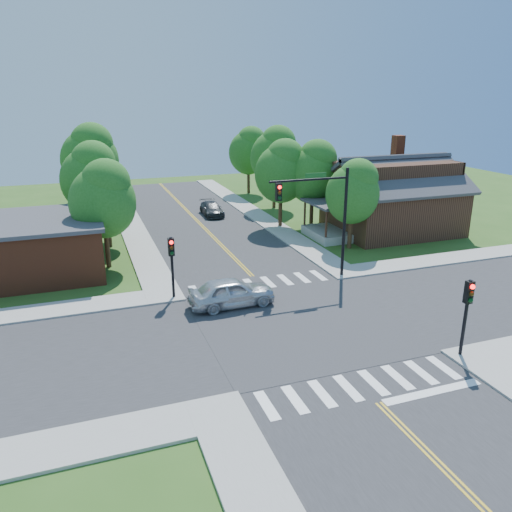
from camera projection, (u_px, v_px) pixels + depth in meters
name	position (u px, v px, depth m)	size (l,w,h in m)	color
ground	(299.00, 324.00, 26.33)	(100.00, 100.00, 0.00)	#30571B
road_ns	(299.00, 324.00, 26.32)	(10.00, 90.00, 0.04)	#2D2D30
road_ew	(299.00, 324.00, 26.32)	(90.00, 10.00, 0.04)	#2D2D30
intersection_patch	(299.00, 324.00, 26.33)	(10.20, 10.20, 0.06)	#2D2D30
sidewalk_ne	(386.00, 225.00, 45.50)	(40.00, 40.00, 0.14)	#9E9B93
sidewalk_nw	(4.00, 264.00, 35.40)	(40.00, 40.00, 0.14)	#9E9B93
crosswalk_north	(259.00, 283.00, 31.86)	(8.85, 2.00, 0.01)	white
crosswalk_south	(361.00, 385.00, 20.77)	(8.85, 2.00, 0.01)	white
centerline	(299.00, 323.00, 26.31)	(0.30, 90.00, 0.01)	gold
stop_bar	(432.00, 393.00, 20.33)	(4.60, 0.45, 0.09)	white
signal_mast_ne	(322.00, 207.00, 31.06)	(5.30, 0.42, 7.20)	black
signal_pole_se	(468.00, 304.00, 22.25)	(0.34, 0.42, 3.80)	black
signal_pole_nw	(172.00, 256.00, 28.69)	(0.34, 0.42, 3.80)	black
house_ne	(392.00, 194.00, 42.84)	(13.05, 8.80, 7.11)	black
building_nw	(22.00, 247.00, 33.01)	(10.40, 8.40, 3.73)	brown
tree_e_a	(354.00, 190.00, 37.73)	(4.11, 3.91, 6.99)	#382314
tree_e_b	(314.00, 171.00, 43.40)	(4.62, 4.39, 7.86)	#382314
tree_e_c	(275.00, 154.00, 51.08)	(5.02, 4.77, 8.53)	#382314
tree_e_d	(249.00, 150.00, 58.80)	(4.66, 4.43, 7.92)	#382314
tree_w_a	(104.00, 197.00, 33.39)	(4.44, 4.22, 7.55)	#382314
tree_w_b	(92.00, 176.00, 39.73)	(4.76, 4.53, 8.10)	#382314
tree_w_c	(90.00, 156.00, 46.77)	(5.32, 5.06, 9.05)	#382314
tree_w_d	(91.00, 162.00, 55.59)	(3.76, 3.57, 6.39)	#382314
tree_house	(282.00, 170.00, 43.67)	(4.64, 4.41, 7.90)	#382314
tree_bldg	(107.00, 196.00, 38.20)	(3.68, 3.49, 6.25)	#382314
car_silver	(232.00, 293.00, 28.26)	(4.97, 2.10, 1.68)	silver
car_dgrey	(212.00, 209.00, 49.21)	(1.92, 4.47, 1.28)	#2E3133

